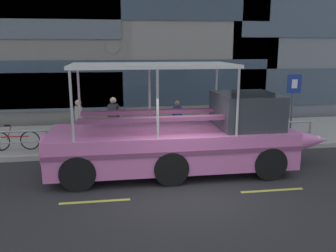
% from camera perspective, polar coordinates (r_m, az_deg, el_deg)
% --- Properties ---
extents(ground_plane, '(120.00, 120.00, 0.00)m').
position_cam_1_polar(ground_plane, '(10.25, 2.29, -9.65)').
color(ground_plane, '#2B2B2D').
extents(sidewalk, '(32.00, 4.80, 0.18)m').
position_cam_1_polar(sidewalk, '(15.49, -1.62, -1.54)').
color(sidewalk, '#A8A59E').
rests_on(sidewalk, ground_plane).
extents(curb_edge, '(32.00, 0.18, 0.18)m').
position_cam_1_polar(curb_edge, '(13.11, -0.28, -4.18)').
color(curb_edge, '#B2ADA3').
rests_on(curb_edge, ground_plane).
extents(lane_centreline, '(25.80, 0.12, 0.01)m').
position_cam_1_polar(lane_centreline, '(9.66, 3.03, -11.08)').
color(lane_centreline, '#DBD64C').
rests_on(lane_centreline, ground_plane).
extents(curb_guardrail, '(12.20, 0.09, 0.83)m').
position_cam_1_polar(curb_guardrail, '(13.24, -1.44, -1.09)').
color(curb_guardrail, '#9EA0A8').
rests_on(curb_guardrail, sidewalk).
extents(parking_sign, '(0.60, 0.12, 2.60)m').
position_cam_1_polar(parking_sign, '(15.46, 19.42, 4.73)').
color(parking_sign, '#4C4F54').
rests_on(parking_sign, sidewalk).
extents(leaned_bicycle, '(1.74, 0.46, 0.96)m').
position_cam_1_polar(leaned_bicycle, '(14.06, -23.29, -2.10)').
color(leaned_bicycle, black).
rests_on(leaned_bicycle, sidewalk).
extents(duck_tour_boat, '(9.23, 2.56, 3.38)m').
position_cam_1_polar(duck_tour_boat, '(11.19, 3.19, -1.98)').
color(duck_tour_boat, pink).
rests_on(duck_tour_boat, ground_plane).
extents(pedestrian_near_bow, '(0.40, 0.29, 1.54)m').
position_cam_1_polar(pedestrian_near_bow, '(15.61, 12.90, 2.09)').
color(pedestrian_near_bow, '#47423D').
rests_on(pedestrian_near_bow, sidewalk).
extents(pedestrian_mid_left, '(0.43, 0.23, 1.52)m').
position_cam_1_polar(pedestrian_mid_left, '(14.83, 1.47, 1.81)').
color(pedestrian_mid_left, black).
rests_on(pedestrian_mid_left, sidewalk).
extents(pedestrian_mid_right, '(0.48, 0.31, 1.77)m').
position_cam_1_polar(pedestrian_mid_right, '(14.13, -8.70, 1.76)').
color(pedestrian_mid_right, '#47423D').
rests_on(pedestrian_mid_right, sidewalk).
extents(pedestrian_near_stern, '(0.30, 0.45, 1.70)m').
position_cam_1_polar(pedestrian_near_stern, '(14.22, -14.07, 1.41)').
color(pedestrian_near_stern, '#47423D').
rests_on(pedestrian_near_stern, sidewalk).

